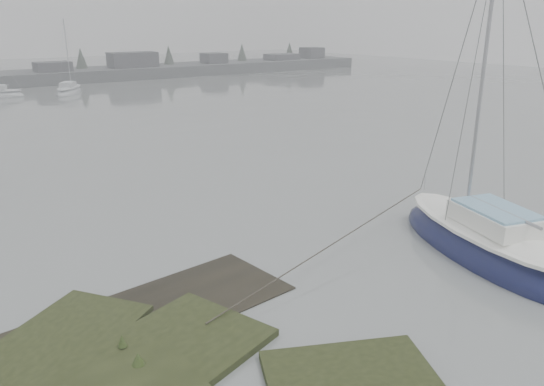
{
  "coord_description": "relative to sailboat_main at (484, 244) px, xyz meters",
  "views": [
    {
      "loc": [
        -6.13,
        -6.99,
        7.14
      ],
      "look_at": [
        3.37,
        6.4,
        1.8
      ],
      "focal_mm": 35.0,
      "sensor_mm": 36.0,
      "label": 1
    }
  ],
  "objects": [
    {
      "name": "ground",
      "position": [
        -8.45,
        28.2,
        -0.34
      ],
      "size": [
        160.0,
        160.0,
        0.0
      ],
      "primitive_type": "plane",
      "color": "slate",
      "rests_on": "ground"
    },
    {
      "name": "sailboat_main",
      "position": [
        0.0,
        0.0,
        0.0
      ],
      "size": [
        4.63,
        8.13,
        10.9
      ],
      "rotation": [
        0.0,
        0.0,
        -0.29
      ],
      "color": "#0C103B",
      "rests_on": "ground"
    },
    {
      "name": "far_shoreline",
      "position": [
        18.39,
        60.1,
        0.51
      ],
      "size": [
        60.0,
        8.0,
        4.15
      ],
      "color": "#4C4F51",
      "rests_on": "ground"
    },
    {
      "name": "sailboat_far_b",
      "position": [
        0.25,
        48.08,
        -0.09
      ],
      "size": [
        4.58,
        5.73,
        7.94
      ],
      "rotation": [
        0.0,
        0.0,
        -0.57
      ],
      "color": "#A8AEB1",
      "rests_on": "ground"
    }
  ]
}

